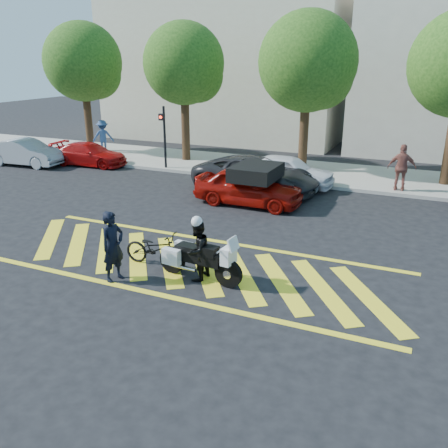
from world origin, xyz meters
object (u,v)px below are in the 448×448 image
at_px(parked_left, 90,154).
at_px(parked_mid_right, 287,171).
at_px(bicycle, 156,249).
at_px(red_convertible, 249,187).
at_px(parked_far_left, 26,152).
at_px(officer_bike, 113,246).
at_px(police_motorcycle, 198,258).
at_px(parked_mid_left, 256,175).
at_px(officer_moto, 197,251).

height_order(parked_left, parked_mid_right, parked_mid_right).
xyz_separation_m(bicycle, red_convertible, (0.26, 6.40, 0.24)).
relative_size(bicycle, parked_left, 0.45).
relative_size(parked_far_left, parked_left, 1.02).
xyz_separation_m(officer_bike, red_convertible, (0.76, 7.61, -0.21)).
relative_size(bicycle, parked_mid_right, 0.44).
bearing_deg(parked_left, officer_bike, -142.73).
height_order(officer_bike, parked_mid_right, officer_bike).
relative_size(police_motorcycle, parked_mid_left, 0.45).
distance_m(officer_moto, parked_far_left, 16.86).
height_order(parked_mid_left, parked_mid_right, parked_mid_left).
height_order(officer_moto, parked_mid_left, officer_moto).
relative_size(parked_far_left, parked_mid_left, 0.78).
bearing_deg(police_motorcycle, parked_left, 144.95).
height_order(officer_bike, parked_far_left, officer_bike).
relative_size(red_convertible, parked_left, 1.03).
bearing_deg(parked_mid_right, officer_bike, 174.66).
height_order(officer_moto, parked_far_left, officer_moto).
bearing_deg(parked_left, red_convertible, -111.48).
bearing_deg(police_motorcycle, parked_far_left, 155.40).
xyz_separation_m(officer_moto, parked_far_left, (-14.53, 8.54, -0.11)).
height_order(officer_bike, bicycle, officer_bike).
xyz_separation_m(officer_bike, parked_mid_left, (0.37, 9.44, -0.18)).
distance_m(bicycle, parked_mid_right, 9.67).
bearing_deg(parked_mid_right, bicycle, 176.71).
relative_size(police_motorcycle, parked_far_left, 0.58).
relative_size(bicycle, red_convertible, 0.44).
distance_m(officer_bike, officer_moto, 2.15).
bearing_deg(parked_mid_right, officer_moto, -174.79).
height_order(bicycle, parked_far_left, parked_far_left).
relative_size(bicycle, officer_moto, 1.16).
bearing_deg(red_convertible, parked_mid_right, -9.42).
bearing_deg(parked_mid_left, parked_far_left, 96.11).
bearing_deg(officer_moto, officer_bike, -59.37).
bearing_deg(officer_bike, officer_moto, -53.40).
xyz_separation_m(officer_bike, officer_moto, (1.95, 0.90, -0.13)).
bearing_deg(red_convertible, parked_mid_left, 12.66).
bearing_deg(parked_left, parked_mid_right, -94.04).
xyz_separation_m(officer_moto, parked_left, (-11.48, 9.94, -0.20)).
height_order(officer_bike, red_convertible, officer_bike).
bearing_deg(officer_bike, parked_far_left, 64.89).
height_order(officer_moto, red_convertible, officer_moto).
distance_m(police_motorcycle, red_convertible, 6.81).
bearing_deg(officer_moto, red_convertible, -164.18).
height_order(bicycle, parked_mid_left, parked_mid_left).
bearing_deg(officer_bike, bicycle, -10.71).
xyz_separation_m(red_convertible, parked_left, (-10.29, 3.23, -0.13)).
bearing_deg(red_convertible, bicycle, 178.30).
distance_m(officer_moto, parked_left, 15.18).
distance_m(police_motorcycle, parked_left, 15.19).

